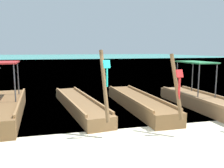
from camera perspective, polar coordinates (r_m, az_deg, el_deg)
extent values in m
plane|color=beige|center=(6.89, 7.31, -14.28)|extent=(120.00, 120.00, 0.00)
plane|color=#2DB29E|center=(67.45, -12.26, 5.88)|extent=(120.00, 120.00, 0.00)
cube|color=brown|center=(10.30, -24.49, -5.56)|extent=(1.60, 5.61, 0.60)
cube|color=#996C3F|center=(10.16, -21.11, -3.51)|extent=(0.33, 5.10, 0.10)
cylinder|color=#4C4C51|center=(9.92, -22.29, 0.17)|extent=(0.05, 0.05, 1.47)
cylinder|color=#4C4C51|center=(11.57, -21.57, 1.29)|extent=(0.05, 0.05, 1.47)
cube|color=#AD2323|center=(10.73, -24.61, 4.72)|extent=(1.22, 1.92, 0.06)
cube|color=brown|center=(10.61, -7.93, -4.88)|extent=(1.86, 6.36, 0.46)
cube|color=#9F7246|center=(10.45, -10.48, -3.56)|extent=(0.85, 5.73, 0.10)
cube|color=#9F7246|center=(10.67, -5.50, -3.21)|extent=(0.85, 5.73, 0.10)
cylinder|color=brown|center=(7.27, -1.81, -0.41)|extent=(0.22, 0.74, 2.18)
cube|color=#1ECCBC|center=(7.02, -1.29, 4.79)|extent=(0.21, 0.15, 0.25)
cube|color=#1ECCBC|center=(7.03, -1.22, 1.57)|extent=(0.04, 0.08, 0.55)
cube|color=brown|center=(10.79, 6.18, -4.44)|extent=(1.25, 6.07, 0.53)
cube|color=#996C3F|center=(10.55, 3.54, -2.96)|extent=(0.18, 5.56, 0.10)
cube|color=#996C3F|center=(10.93, 8.78, -2.65)|extent=(0.18, 5.56, 0.10)
cylinder|color=brown|center=(7.69, 15.17, -0.44)|extent=(0.14, 0.85, 2.00)
cube|color=red|center=(7.52, 15.87, 2.41)|extent=(0.20, 0.14, 0.25)
cube|color=red|center=(7.56, 15.80, -1.15)|extent=(0.03, 0.08, 0.70)
cube|color=olive|center=(11.37, 21.18, -4.33)|extent=(1.34, 5.96, 0.52)
cube|color=#AF7F52|center=(10.98, 18.78, -3.00)|extent=(0.15, 5.47, 0.10)
cube|color=#AF7F52|center=(11.66, 23.59, -2.61)|extent=(0.15, 5.47, 0.10)
cylinder|color=#4C4C51|center=(10.83, 20.04, 0.54)|extent=(0.05, 0.05, 1.50)
cylinder|color=#4C4C51|center=(11.35, 23.68, 0.68)|extent=(0.05, 0.05, 1.50)
cylinder|color=#4C4C51|center=(12.32, 15.29, 1.63)|extent=(0.05, 0.05, 1.50)
cylinder|color=#4C4C51|center=(12.78, 18.70, 1.72)|extent=(0.05, 0.05, 1.50)
cube|color=#2D844C|center=(11.74, 19.50, 4.95)|extent=(1.09, 2.00, 0.06)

